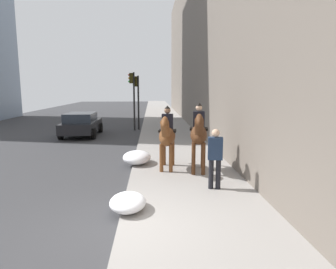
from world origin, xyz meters
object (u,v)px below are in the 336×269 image
Objects in this scene: traffic_light_near_curb at (133,92)px; traffic_light_far_curb at (137,94)px; mounted_horse_near at (167,135)px; mounted_horse_far at (199,134)px; car_near_lane at (82,124)px; pedestrian_greeting at (215,155)px.

traffic_light_near_curb is 1.06× the size of traffic_light_far_curb.
mounted_horse_far is (-0.39, -1.04, 0.10)m from mounted_horse_near.
mounted_horse_near is 10.91m from traffic_light_near_curb.
car_near_lane is (8.31, 4.84, -0.56)m from mounted_horse_near.
mounted_horse_near is at bearing -170.32° from traffic_light_near_curb.
traffic_light_far_curb reaches higher than car_near_lane.
pedestrian_greeting is 0.39× the size of car_near_lane.
traffic_light_near_curb reaches higher than traffic_light_far_curb.
mounted_horse_far reaches higher than car_near_lane.
traffic_light_near_curb is at bearing -52.82° from car_near_lane.
mounted_horse_far is at bearing 77.36° from mounted_horse_near.
mounted_horse_near is 2.49m from pedestrian_greeting.
traffic_light_near_curb reaches higher than car_near_lane.
car_near_lane is 1.15× the size of traffic_light_far_curb.
mounted_horse_near is 0.59× the size of traffic_light_far_curb.
mounted_horse_near is 0.55× the size of traffic_light_near_curb.
mounted_horse_far is 0.58× the size of traffic_light_near_curb.
pedestrian_greeting is at bearing -168.12° from traffic_light_far_curb.
mounted_horse_far reaches higher than mounted_horse_near.
mounted_horse_near is at bearing -172.01° from traffic_light_far_curb.
traffic_light_far_curb is at bearing -51.63° from car_near_lane.
car_near_lane is at bearing 129.18° from traffic_light_far_curb.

